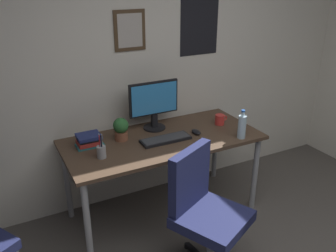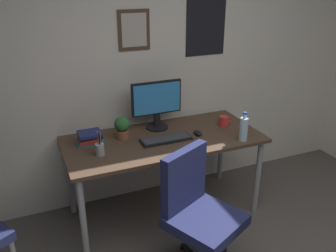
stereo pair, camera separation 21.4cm
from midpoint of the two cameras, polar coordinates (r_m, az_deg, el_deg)
wall_back at (r=3.39m, az=1.15°, el=10.10°), size 4.40×0.10×2.60m
desk at (r=3.12m, az=1.25°, el=-3.16°), size 1.68×0.77×0.76m
office_chair at (r=2.63m, az=6.96°, el=-12.85°), size 0.61×0.61×0.95m
monitor at (r=3.20m, az=0.12°, el=3.63°), size 0.46×0.20×0.43m
keyboard at (r=3.04m, az=1.71°, el=-2.12°), size 0.43×0.15×0.03m
computer_mouse at (r=3.16m, az=6.66°, el=-1.10°), size 0.06×0.11×0.04m
water_bottle at (r=3.09m, az=13.79°, el=-0.44°), size 0.07×0.07×0.25m
coffee_mug_near at (r=3.37m, az=10.58°, el=0.73°), size 0.12×0.09×0.09m
potted_plant at (r=3.06m, az=-5.28°, el=-0.16°), size 0.13×0.13×0.19m
pen_cup at (r=2.81m, az=-8.56°, el=-3.61°), size 0.07×0.07×0.20m
book_stack_left at (r=3.02m, az=-10.23°, el=-1.86°), size 0.22×0.16×0.10m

